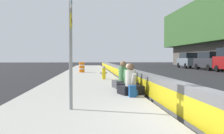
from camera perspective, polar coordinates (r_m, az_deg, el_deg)
The scene contains 12 objects.
ground_plane at distance 5.88m, azimuth 18.83°, elevation -12.63°, with size 160.00×160.00×0.00m, color #232326.
sidewalk_strip at distance 5.39m, azimuth -8.62°, elevation -13.13°, with size 80.00×4.40×0.14m, color #A8A59E.
jersey_barrier at distance 5.79m, azimuth 18.84°, elevation -8.57°, with size 76.00×0.45×0.85m.
route_sign_post at distance 6.49m, azimuth -9.61°, elevation 8.69°, with size 0.44×0.09×3.60m.
fire_hydrant at distance 15.58m, azimuth -1.93°, elevation -1.20°, with size 0.26×0.46×0.88m.
seated_person_foreground at distance 9.17m, azimuth 4.38°, elevation -4.07°, with size 0.91×0.99×1.15m.
seated_person_middle at distance 10.19m, azimuth 3.95°, elevation -3.51°, with size 0.88×0.96×1.12m.
seated_person_rear at distance 11.11m, azimuth 2.62°, elevation -2.88°, with size 0.90×1.00×1.22m.
backpack at distance 8.53m, azimuth 4.83°, elevation -5.66°, with size 0.32×0.28×0.40m.
construction_barrel at distance 23.19m, azimuth -7.07°, elevation -0.06°, with size 0.54×0.54×0.95m.
parked_car_midline at distance 32.30m, azimuth 21.81°, elevation 1.41°, with size 4.83×2.13×2.28m.
parked_car_far at distance 37.87m, azimuth 17.37°, elevation 1.54°, with size 4.87×2.20×2.28m.
Camera 1 is at (-5.19, 2.33, 1.48)m, focal length 39.15 mm.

